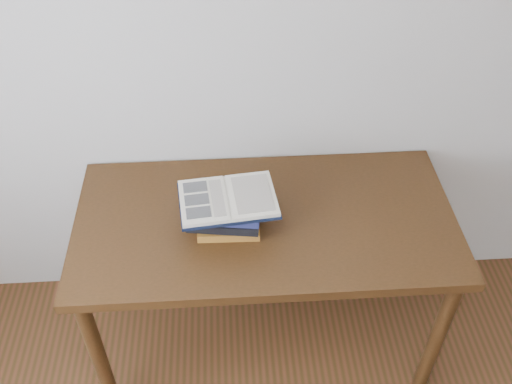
{
  "coord_description": "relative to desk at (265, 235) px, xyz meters",
  "views": [
    {
      "loc": [
        -0.13,
        -0.11,
        2.31
      ],
      "look_at": [
        -0.04,
        1.33,
        0.96
      ],
      "focal_mm": 40.0,
      "sensor_mm": 36.0,
      "label": 1
    }
  ],
  "objects": [
    {
      "name": "desk",
      "position": [
        0.0,
        0.0,
        0.0
      ],
      "size": [
        1.44,
        0.72,
        0.77
      ],
      "color": "#3E230F",
      "rests_on": "ground"
    },
    {
      "name": "book_stack",
      "position": [
        -0.14,
        -0.05,
        0.16
      ],
      "size": [
        0.28,
        0.19,
        0.12
      ],
      "color": "olive",
      "rests_on": "desk"
    },
    {
      "name": "open_book",
      "position": [
        -0.14,
        -0.03,
        0.23
      ],
      "size": [
        0.37,
        0.28,
        0.03
      ],
      "rotation": [
        0.0,
        0.0,
        0.1
      ],
      "color": "black",
      "rests_on": "book_stack"
    }
  ]
}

